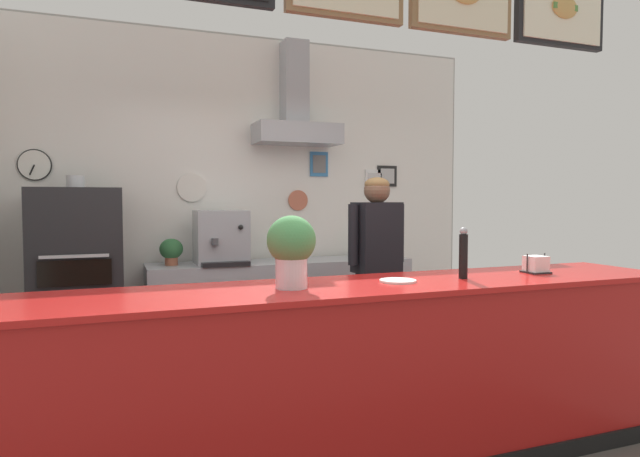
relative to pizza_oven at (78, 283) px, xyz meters
name	(u,v)px	position (x,y,z in m)	size (l,w,h in m)	color
ground_plane	(344,443)	(1.56, -1.91, -0.79)	(5.83, 5.83, 0.00)	#514C47
back_wall_assembly	(254,181)	(1.58, 0.37, 0.86)	(4.78, 2.55, 3.08)	#9E9E99
service_counter	(365,375)	(1.56, -2.19, -0.28)	(3.91, 0.72, 1.01)	#B21916
back_prep_counter	(283,307)	(1.79, 0.12, -0.35)	(2.52, 0.56, 0.88)	#A3A5AD
pizza_oven	(78,283)	(0.00, 0.00, 0.00)	(0.70, 0.65, 1.67)	#232326
shop_worker	(376,270)	(2.24, -0.99, 0.12)	(0.52, 0.27, 1.65)	#232328
espresso_machine	(221,238)	(1.20, 0.09, 0.34)	(0.46, 0.46, 0.49)	#A3A5AD
potted_rosemary	(171,250)	(0.76, 0.14, 0.23)	(0.21, 0.21, 0.24)	#9E563D
potted_sage	(370,244)	(2.73, 0.13, 0.24)	(0.21, 0.21, 0.24)	beige
potted_basil	(289,247)	(1.86, 0.12, 0.23)	(0.22, 0.22, 0.24)	#9E563D
pepper_grinder	(463,253)	(2.18, -2.22, 0.37)	(0.05, 0.05, 0.30)	black
basil_vase	(291,249)	(1.14, -2.19, 0.43)	(0.25, 0.25, 0.38)	silver
napkin_holder	(536,265)	(2.75, -2.17, 0.27)	(0.15, 0.14, 0.12)	#262628
condiment_plate	(398,281)	(1.76, -2.19, 0.23)	(0.21, 0.21, 0.01)	white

